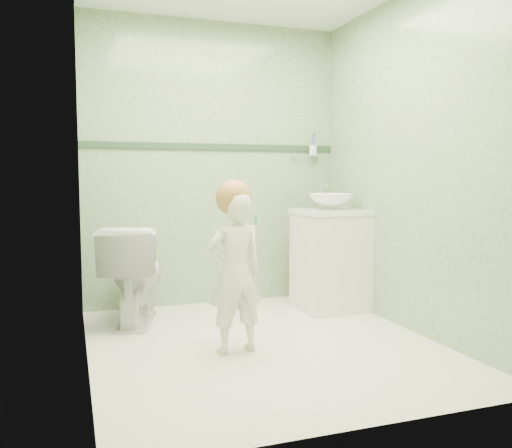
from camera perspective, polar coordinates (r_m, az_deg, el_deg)
name	(u,v)px	position (r m, az deg, el deg)	size (l,w,h in m)	color
ground	(264,344)	(3.60, 0.80, -12.68)	(2.50, 2.50, 0.00)	white
room_shell	(264,160)	(3.43, 0.83, 6.80)	(2.50, 2.54, 2.40)	gray
trim_stripe	(214,147)	(4.61, -4.49, 8.21)	(2.20, 0.02, 0.05)	#29462D
vanity	(330,261)	(4.46, 7.92, -3.96)	(0.52, 0.50, 0.80)	white
counter	(331,212)	(4.41, 7.98, 1.31)	(0.54, 0.52, 0.04)	white
basin	(331,201)	(4.41, 7.99, 2.40)	(0.37, 0.37, 0.13)	white
faucet	(321,191)	(4.57, 6.95, 3.50)	(0.03, 0.13, 0.18)	silver
cup_holder	(312,150)	(4.87, 6.01, 7.83)	(0.26, 0.07, 0.21)	silver
toilet	(134,274)	(4.11, -12.89, -5.21)	(0.42, 0.73, 0.74)	white
toddler	(235,273)	(3.33, -2.25, -5.25)	(0.37, 0.24, 1.00)	beige
hair_cap	(234,198)	(3.30, -2.41, 2.81)	(0.22, 0.22, 0.22)	#AA733B
teal_toothbrush	(254,219)	(3.20, -0.16, 0.58)	(0.11, 0.14, 0.08)	#178C6E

